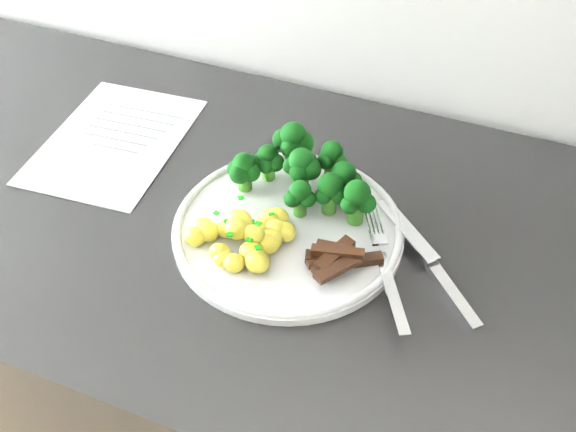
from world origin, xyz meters
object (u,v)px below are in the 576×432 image
at_px(recipe_paper, 114,140).
at_px(broccoli, 305,169).
at_px(counter, 250,397).
at_px(fork, 387,272).
at_px(potatoes, 249,235).
at_px(knife, 439,275).
at_px(plate, 288,228).
at_px(beef_strips, 337,258).

distance_m(recipe_paper, broccoli, 0.32).
relative_size(counter, recipe_paper, 8.75).
bearing_deg(fork, broccoli, 144.56).
distance_m(counter, fork, 0.54).
height_order(broccoli, potatoes, broccoli).
bearing_deg(potatoes, fork, 3.43).
bearing_deg(knife, plate, 178.40).
distance_m(potatoes, beef_strips, 0.11).
xyz_separation_m(recipe_paper, fork, (0.46, -0.12, 0.02)).
distance_m(plate, knife, 0.20).
distance_m(broccoli, beef_strips, 0.14).
height_order(plate, potatoes, potatoes).
xyz_separation_m(counter, knife, (0.28, -0.01, 0.48)).
height_order(broccoli, beef_strips, broccoli).
bearing_deg(plate, knife, -1.60).
xyz_separation_m(counter, beef_strips, (0.16, -0.04, 0.49)).
bearing_deg(fork, knife, 26.90).
bearing_deg(knife, fork, -153.10).
distance_m(plate, broccoli, 0.08).
bearing_deg(fork, recipe_paper, 165.91).
bearing_deg(fork, counter, 169.64).
height_order(counter, knife, knife).
bearing_deg(plate, fork, -13.83).
bearing_deg(potatoes, counter, 130.97).
relative_size(counter, knife, 14.73).
height_order(plate, knife, knife).
bearing_deg(potatoes, recipe_paper, 156.03).
relative_size(beef_strips, knife, 0.56).
bearing_deg(fork, plate, 166.17).
distance_m(recipe_paper, fork, 0.47).
bearing_deg(knife, beef_strips, -164.98).
relative_size(recipe_paper, plate, 0.95).
distance_m(counter, potatoes, 0.50).
height_order(beef_strips, fork, beef_strips).
relative_size(counter, beef_strips, 26.46).
distance_m(plate, potatoes, 0.06).
bearing_deg(counter, fork, -10.36).
xyz_separation_m(potatoes, knife, (0.23, 0.04, -0.02)).
xyz_separation_m(plate, fork, (0.14, -0.03, 0.01)).
height_order(beef_strips, knife, beef_strips).
distance_m(broccoli, fork, 0.18).
relative_size(beef_strips, fork, 0.51).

